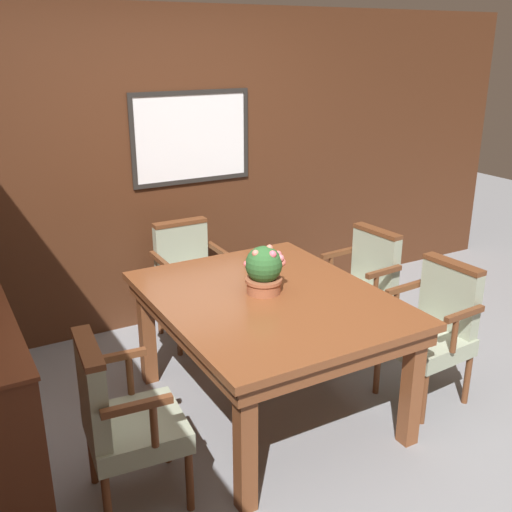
# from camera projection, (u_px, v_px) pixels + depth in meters

# --- Properties ---
(ground_plane) EXTENTS (14.00, 14.00, 0.00)m
(ground_plane) POSITION_uv_depth(u_px,v_px,m) (279.00, 437.00, 3.50)
(ground_plane) COLOR gray
(wall_back) EXTENTS (7.20, 0.08, 2.45)m
(wall_back) POSITION_uv_depth(u_px,v_px,m) (155.00, 173.00, 4.61)
(wall_back) COLOR #4C2816
(wall_back) RESTS_ON ground_plane
(dining_table) EXTENTS (1.27, 1.58, 0.78)m
(dining_table) POSITION_uv_depth(u_px,v_px,m) (268.00, 310.00, 3.55)
(dining_table) COLOR brown
(dining_table) RESTS_ON ground_plane
(chair_head_far) EXTENTS (0.51, 0.46, 0.90)m
(chair_head_far) POSITION_uv_depth(u_px,v_px,m) (188.00, 276.00, 4.57)
(chair_head_far) COLOR brown
(chair_head_far) RESTS_ON ground_plane
(chair_left_near) EXTENTS (0.50, 0.54, 0.90)m
(chair_left_near) POSITION_uv_depth(u_px,v_px,m) (121.00, 415.00, 2.86)
(chair_left_near) COLOR brown
(chair_left_near) RESTS_ON ground_plane
(chair_right_near) EXTENTS (0.49, 0.53, 0.90)m
(chair_right_near) POSITION_uv_depth(u_px,v_px,m) (434.00, 326.00, 3.76)
(chair_right_near) COLOR brown
(chair_right_near) RESTS_ON ground_plane
(chair_right_far) EXTENTS (0.50, 0.53, 0.90)m
(chair_right_far) POSITION_uv_depth(u_px,v_px,m) (362.00, 285.00, 4.40)
(chair_right_far) COLOR brown
(chair_right_far) RESTS_ON ground_plane
(potted_plant) EXTENTS (0.24, 0.22, 0.29)m
(potted_plant) POSITION_uv_depth(u_px,v_px,m) (264.00, 270.00, 3.52)
(potted_plant) COLOR #9E5638
(potted_plant) RESTS_ON dining_table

